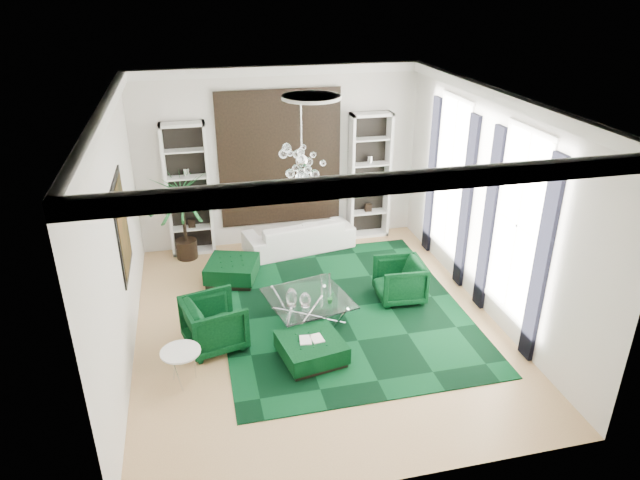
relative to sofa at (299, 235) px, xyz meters
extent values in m
cube|color=tan|center=(-0.27, -2.91, -0.35)|extent=(6.00, 7.00, 0.02)
cube|color=white|center=(-0.27, -2.91, 3.47)|extent=(6.00, 7.00, 0.02)
cube|color=silver|center=(-0.27, 0.60, 1.56)|extent=(6.00, 0.02, 3.80)
cube|color=silver|center=(-0.27, -6.42, 1.56)|extent=(6.00, 0.02, 3.80)
cube|color=silver|center=(-3.28, -2.91, 1.56)|extent=(0.02, 7.00, 3.80)
cube|color=silver|center=(2.74, -2.91, 1.56)|extent=(0.02, 7.00, 3.80)
cylinder|color=white|center=(-0.27, -2.61, 3.43)|extent=(0.90, 0.90, 0.05)
cube|color=black|center=(-0.27, 0.55, 1.56)|extent=(2.50, 0.06, 2.80)
cube|color=black|center=(-3.24, -2.31, 1.51)|extent=(0.04, 1.30, 1.60)
cube|color=white|center=(2.72, -3.81, 1.56)|extent=(0.03, 1.10, 2.90)
cube|color=black|center=(2.68, -4.59, 1.31)|extent=(0.07, 0.30, 3.25)
cube|color=black|center=(2.68, -3.03, 1.31)|extent=(0.07, 0.30, 3.25)
cube|color=white|center=(2.72, -1.41, 1.56)|extent=(0.03, 1.10, 2.90)
cube|color=black|center=(2.68, -2.19, 1.31)|extent=(0.07, 0.30, 3.25)
cube|color=black|center=(2.68, -0.63, 1.31)|extent=(0.07, 0.30, 3.25)
cube|color=black|center=(0.25, -2.58, -0.33)|extent=(4.20, 5.00, 0.02)
imported|color=silver|center=(0.00, 0.00, 0.00)|extent=(2.44, 1.31, 0.68)
imported|color=black|center=(-1.99, -3.18, 0.08)|extent=(1.10, 1.08, 0.83)
imported|color=black|center=(1.37, -2.48, 0.05)|extent=(0.89, 0.87, 0.77)
cube|color=black|center=(-1.53, -1.08, -0.13)|extent=(1.17, 1.17, 0.41)
cube|color=black|center=(-0.58, -3.90, -0.16)|extent=(1.06, 1.06, 0.37)
cube|color=white|center=(-0.58, -3.90, 0.04)|extent=(0.37, 0.25, 0.03)
cylinder|color=white|center=(-2.51, -4.03, -0.06)|extent=(0.63, 0.63, 0.55)
imported|color=#1C6A2F|center=(-0.07, -3.07, 0.22)|extent=(0.15, 0.13, 0.22)
camera|label=1|loc=(-2.09, -10.97, 5.08)|focal=32.00mm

